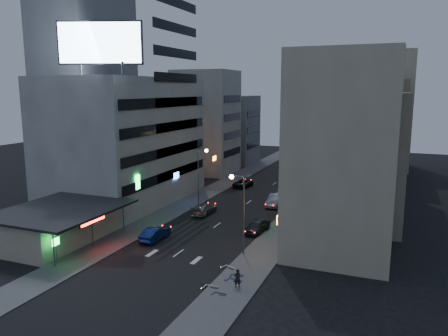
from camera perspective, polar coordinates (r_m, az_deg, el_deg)
The scene contains 29 objects.
ground at distance 42.09m, azimuth -8.61°, elevation -12.78°, with size 180.00×180.00×0.00m, color black.
sidewalk_left at distance 71.02m, azimuth -1.81°, elevation -3.05°, with size 4.00×120.00×0.12m, color #4C4C4F.
sidewalk_right at distance 66.33m, azimuth 10.96°, elevation -4.20°, with size 4.00×120.00×0.12m, color #4C4C4F.
food_court at distance 50.99m, azimuth -21.15°, elevation -6.87°, with size 11.00×13.00×3.88m.
white_building at distance 65.24m, azimuth -12.73°, elevation 3.49°, with size 14.00×24.00×18.00m, color #BBBBB6.
grey_tower at distance 72.66m, azimuth -17.54°, elevation 10.26°, with size 10.00×14.00×34.00m, color gray.
shophouse_near at distance 44.40m, azimuth 15.30°, elevation 1.62°, with size 10.00×11.00×20.00m, color #BEB194.
shophouse_mid at distance 55.96m, azimuth 17.16°, elevation 1.17°, with size 11.00×12.00×16.00m, color tan.
shophouse_far at distance 68.54m, azimuth 17.87°, elevation 5.25°, with size 10.00×14.00×22.00m, color #BEB194.
far_left_a at distance 86.12m, azimuth -2.36°, elevation 5.98°, with size 11.00×10.00×20.00m, color #BBBBB6.
far_left_b at distance 98.44m, azimuth 0.53°, elevation 5.06°, with size 12.00×10.00×15.00m, color gray.
far_right_a at distance 83.59m, azimuth 18.96°, elevation 4.62°, with size 11.00×12.00×18.00m, color tan.
far_right_b at distance 97.33m, azimuth 19.86°, elevation 7.06°, with size 12.00×12.00×24.00m, color #BEB194.
billboard at distance 54.62m, azimuth -15.89°, elevation 15.41°, with size 9.52×3.75×6.20m.
street_lamp_right_near at distance 43.07m, azimuth 2.12°, elevation -4.58°, with size 1.60×0.44×8.02m.
street_lamp_left at distance 61.96m, azimuth -3.07°, elevation -0.02°, with size 1.60×0.44×8.02m.
street_lamp_right_far at distance 75.32m, azimuth 11.03°, elevation 1.64°, with size 1.60×0.44×8.02m.
parked_car_right_near at distance 51.20m, azimuth 4.37°, elevation -7.55°, with size 1.80×4.48×1.53m, color #2A292E.
parked_car_right_mid at distance 62.66m, azimuth 6.67°, elevation -4.22°, with size 1.71×4.90×1.61m, color #ACAFB5.
parked_car_left at distance 74.28m, azimuth 2.56°, elevation -1.98°, with size 2.24×4.85×1.35m, color #242429.
parked_car_right_far at distance 68.15m, azimuth 7.91°, elevation -3.07°, with size 2.26×5.55×1.61m, color #9C9DA4.
road_car_blue at distance 49.09m, azimuth -8.99°, elevation -8.48°, with size 1.54×4.43×1.46m, color navy.
road_car_silver at distance 58.41m, azimuth -2.61°, elevation -5.32°, with size 2.02×4.97×1.44m, color gray.
person at distance 37.35m, azimuth 1.75°, elevation -14.20°, with size 0.59×0.38×1.61m, color black.
scooter_black_a at distance 36.38m, azimuth 0.44°, elevation -15.41°, with size 1.68×0.56×1.02m, color black, non-canonical shape.
scooter_silver_a at distance 37.59m, azimuth -0.57°, elevation -14.40°, with size 1.92×0.64×1.17m, color #A7A8AF, non-canonical shape.
scooter_blue at distance 38.58m, azimuth 2.51°, elevation -13.70°, with size 1.99×0.66×1.22m, color navy, non-canonical shape.
scooter_black_b at distance 39.77m, azimuth 2.62°, elevation -13.07°, with size 1.73×0.58×1.06m, color black, non-canonical shape.
scooter_silver_b at distance 41.02m, azimuth 1.66°, elevation -12.23°, with size 1.90×0.63×1.16m, color #BABCC3, non-canonical shape.
Camera 1 is at (20.13, -33.14, 16.37)m, focal length 35.00 mm.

